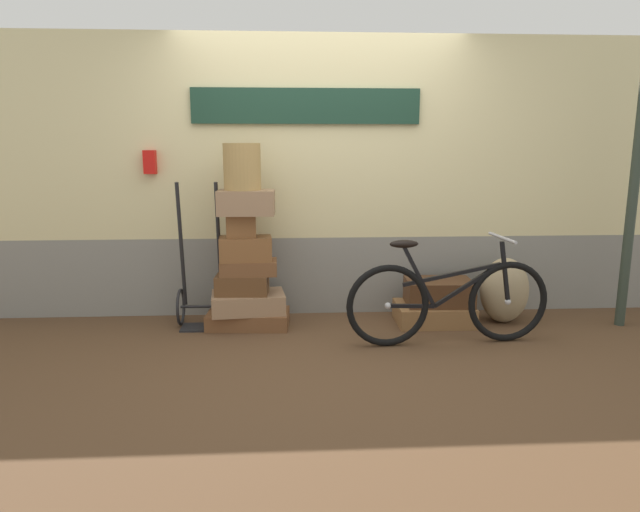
# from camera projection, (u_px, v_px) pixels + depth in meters

# --- Properties ---
(ground) EXTENTS (9.55, 5.20, 0.06)m
(ground) POSITION_uv_depth(u_px,v_px,m) (325.00, 344.00, 4.45)
(ground) COLOR #513823
(station_building) EXTENTS (7.55, 0.74, 2.46)m
(station_building) POSITION_uv_depth(u_px,v_px,m) (320.00, 178.00, 5.04)
(station_building) COLOR gray
(station_building) RESTS_ON ground
(suitcase_0) EXTENTS (0.71, 0.42, 0.13)m
(suitcase_0) POSITION_uv_depth(u_px,v_px,m) (248.00, 319.00, 4.78)
(suitcase_0) COLOR brown
(suitcase_0) RESTS_ON ground
(suitcase_1) EXTENTS (0.64, 0.44, 0.16)m
(suitcase_1) POSITION_uv_depth(u_px,v_px,m) (248.00, 302.00, 4.75)
(suitcase_1) COLOR #937051
(suitcase_1) RESTS_ON suitcase_0
(suitcase_2) EXTENTS (0.44, 0.28, 0.16)m
(suitcase_2) POSITION_uv_depth(u_px,v_px,m) (242.00, 284.00, 4.70)
(suitcase_2) COLOR brown
(suitcase_2) RESTS_ON suitcase_1
(suitcase_3) EXTENTS (0.47, 0.27, 0.12)m
(suitcase_3) POSITION_uv_depth(u_px,v_px,m) (249.00, 267.00, 4.69)
(suitcase_3) COLOR brown
(suitcase_3) RESTS_ON suitcase_2
(suitcase_4) EXTENTS (0.44, 0.28, 0.20)m
(suitcase_4) POSITION_uv_depth(u_px,v_px,m) (246.00, 249.00, 4.66)
(suitcase_4) COLOR brown
(suitcase_4) RESTS_ON suitcase_3
(suitcase_5) EXTENTS (0.25, 0.17, 0.18)m
(suitcase_5) POSITION_uv_depth(u_px,v_px,m) (241.00, 226.00, 4.62)
(suitcase_5) COLOR brown
(suitcase_5) RESTS_ON suitcase_4
(suitcase_6) EXTENTS (0.46, 0.29, 0.20)m
(suitcase_6) POSITION_uv_depth(u_px,v_px,m) (246.00, 202.00, 4.58)
(suitcase_6) COLOR #937051
(suitcase_6) RESTS_ON suitcase_5
(suitcase_7) EXTENTS (0.66, 0.46, 0.17)m
(suitcase_7) POSITION_uv_depth(u_px,v_px,m) (434.00, 313.00, 4.87)
(suitcase_7) COLOR olive
(suitcase_7) RESTS_ON ground
(suitcase_8) EXTENTS (0.58, 0.41, 0.21)m
(suitcase_8) POSITION_uv_depth(u_px,v_px,m) (439.00, 292.00, 4.84)
(suitcase_8) COLOR #4C2D19
(suitcase_8) RESTS_ON suitcase_7
(wicker_basket) EXTENTS (0.30, 0.30, 0.38)m
(wicker_basket) POSITION_uv_depth(u_px,v_px,m) (242.00, 167.00, 4.54)
(wicker_basket) COLOR #A8844C
(wicker_basket) RESTS_ON suitcase_6
(luggage_trolley) EXTENTS (0.40, 0.38, 1.23)m
(luggage_trolley) POSITION_uv_depth(u_px,v_px,m) (202.00, 294.00, 4.78)
(luggage_trolley) COLOR black
(luggage_trolley) RESTS_ON ground
(burlap_sack) EXTENTS (0.42, 0.35, 0.57)m
(burlap_sack) POSITION_uv_depth(u_px,v_px,m) (504.00, 290.00, 4.87)
(burlap_sack) COLOR #9E8966
(burlap_sack) RESTS_ON ground
(bicycle) EXTENTS (1.60, 0.46, 0.84)m
(bicycle) POSITION_uv_depth(u_px,v_px,m) (448.00, 301.00, 4.31)
(bicycle) COLOR black
(bicycle) RESTS_ON ground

